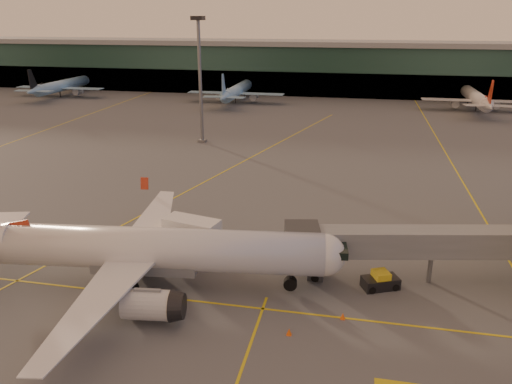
# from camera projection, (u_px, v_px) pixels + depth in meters

# --- Properties ---
(ground) EXTENTS (600.00, 600.00, 0.00)m
(ground) POSITION_uv_depth(u_px,v_px,m) (194.00, 334.00, 42.64)
(ground) COLOR #4C4F54
(ground) RESTS_ON ground
(taxi_markings) EXTENTS (100.12, 173.00, 0.01)m
(taxi_markings) POSITION_uv_depth(u_px,v_px,m) (236.00, 175.00, 85.09)
(taxi_markings) COLOR gold
(taxi_markings) RESTS_ON ground
(terminal) EXTENTS (400.00, 20.00, 17.60)m
(terminal) POSITION_uv_depth(u_px,v_px,m) (324.00, 68.00, 170.57)
(terminal) COLOR #19382D
(terminal) RESTS_ON ground
(mast_west_near) EXTENTS (2.40, 2.40, 25.60)m
(mast_west_near) POSITION_uv_depth(u_px,v_px,m) (200.00, 71.00, 102.38)
(mast_west_near) COLOR slate
(mast_west_near) RESTS_ON ground
(distant_aircraft_row) EXTENTS (225.00, 34.00, 13.00)m
(distant_aircraft_row) POSITION_uv_depth(u_px,v_px,m) (151.00, 99.00, 161.77)
(distant_aircraft_row) COLOR #81B1D9
(distant_aircraft_row) RESTS_ON ground
(main_airplane) EXTENTS (40.29, 36.43, 12.16)m
(main_airplane) POSITION_uv_depth(u_px,v_px,m) (144.00, 250.00, 48.97)
(main_airplane) COLOR silver
(main_airplane) RESTS_ON ground
(jet_bridge) EXTENTS (30.42, 8.93, 5.97)m
(jet_bridge) POSITION_uv_depth(u_px,v_px,m) (448.00, 244.00, 49.69)
(jet_bridge) COLOR slate
(jet_bridge) RESTS_ON ground
(catering_truck) EXTENTS (6.57, 4.00, 4.75)m
(catering_truck) POSITION_uv_depth(u_px,v_px,m) (193.00, 237.00, 54.96)
(catering_truck) COLOR maroon
(catering_truck) RESTS_ON ground
(pushback_tug) EXTENTS (4.01, 3.16, 1.83)m
(pushback_tug) POSITION_uv_depth(u_px,v_px,m) (381.00, 281.00, 49.61)
(pushback_tug) COLOR black
(pushback_tug) RESTS_ON ground
(cone_nose) EXTENTS (0.47, 0.47, 0.60)m
(cone_nose) POSITION_uv_depth(u_px,v_px,m) (343.00, 316.00, 44.69)
(cone_nose) COLOR #FC5B0D
(cone_nose) RESTS_ON ground
(cone_wing_left) EXTENTS (0.41, 0.41, 0.53)m
(cone_wing_left) POSITION_uv_depth(u_px,v_px,m) (190.00, 216.00, 67.09)
(cone_wing_left) COLOR #FC5B0D
(cone_wing_left) RESTS_ON ground
(cone_fwd) EXTENTS (0.48, 0.48, 0.61)m
(cone_fwd) POSITION_uv_depth(u_px,v_px,m) (289.00, 332.00, 42.45)
(cone_fwd) COLOR #FC5B0D
(cone_fwd) RESTS_ON ground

